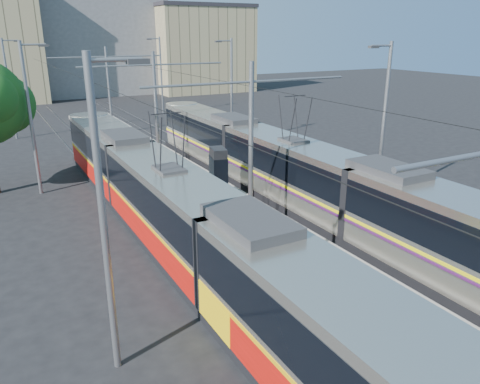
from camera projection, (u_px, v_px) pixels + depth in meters
ground at (382, 324)px, 14.14m from camera, size 160.00×160.00×0.00m
platform at (176, 176)px, 28.20m from camera, size 4.00×50.00×0.30m
tactile_strip_left at (153, 177)px, 27.49m from camera, size 0.70×50.00×0.01m
tactile_strip_right at (198, 171)px, 28.81m from camera, size 0.70×50.00×0.01m
rails at (176, 178)px, 28.25m from camera, size 8.71×70.00×0.03m
tram_left at (171, 208)px, 18.70m from camera, size 2.43×31.60×5.50m
tram_right at (292, 169)px, 23.51m from camera, size 2.43×31.40×5.50m
catenary at (192, 110)px, 24.43m from camera, size 9.20×70.00×7.00m
street_lamps at (151, 101)px, 30.22m from camera, size 15.18×38.22×8.00m
shelter at (219, 172)px, 23.67m from camera, size 0.97×1.32×2.61m
building_centre at (94, 43)px, 67.75m from camera, size 18.36×14.28×13.92m
building_right at (199, 49)px, 69.40m from camera, size 14.28×10.20×12.31m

